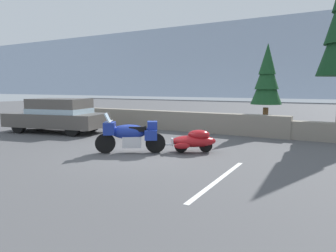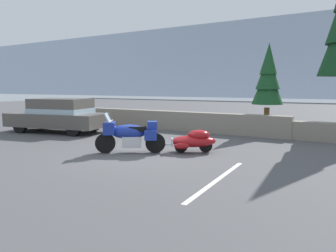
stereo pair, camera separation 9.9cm
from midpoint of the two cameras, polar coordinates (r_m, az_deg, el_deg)
ground_plane at (r=10.17m, az=-5.10°, el=-5.05°), size 80.00×80.00×0.00m
stone_guard_wall at (r=14.96m, az=6.15°, el=0.62°), size 24.00×0.60×0.96m
distant_ridgeline at (r=103.92m, az=26.99°, el=9.65°), size 240.00×80.00×16.00m
touring_motorcycle at (r=10.11m, az=-6.82°, el=-1.56°), size 2.04×1.46×1.33m
car_shaped_trailer at (r=10.19m, az=5.10°, el=-2.67°), size 2.06×1.47×0.76m
suv_at_left_edge at (r=15.60m, az=-19.57°, el=1.97°), size 5.09×2.85×1.63m
pine_tree_secondary at (r=15.11m, az=18.40°, el=8.65°), size 1.43×1.43×4.20m
parking_stripe_marker at (r=7.38m, az=9.70°, el=-9.83°), size 0.12×3.60×0.01m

